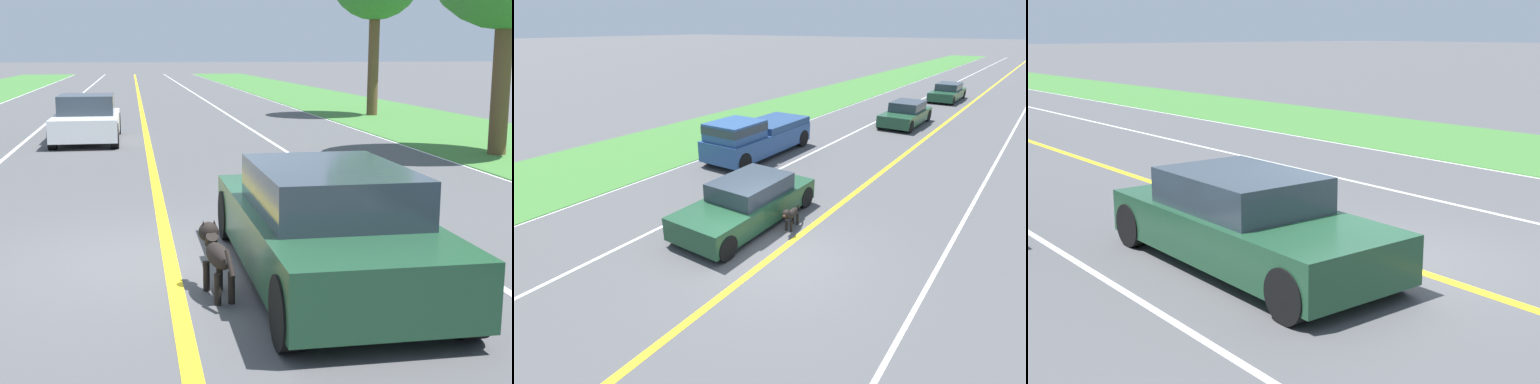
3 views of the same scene
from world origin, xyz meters
TOP-DOWN VIEW (x-y plane):
  - ground_plane at (0.00, 0.00)m, footprint 400.00×400.00m
  - centre_divider_line at (0.00, 0.00)m, footprint 0.18×160.00m
  - lane_dash_same_dir at (3.50, 0.00)m, footprint 0.10×160.00m
  - ego_car at (1.68, -1.05)m, footprint 1.86×4.66m
  - dog at (0.42, -1.37)m, footprint 0.33×1.14m
  - oncoming_car at (-1.70, 12.57)m, footprint 1.83×4.36m

SIDE VIEW (x-z plane):
  - ground_plane at x=0.00m, z-range 0.00..0.00m
  - centre_divider_line at x=0.00m, z-range 0.00..0.01m
  - lane_dash_same_dir at x=3.50m, z-range 0.00..0.01m
  - dog at x=0.42m, z-range 0.09..0.83m
  - ego_car at x=1.68m, z-range -0.03..1.28m
  - oncoming_car at x=-1.70m, z-range -0.04..1.29m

